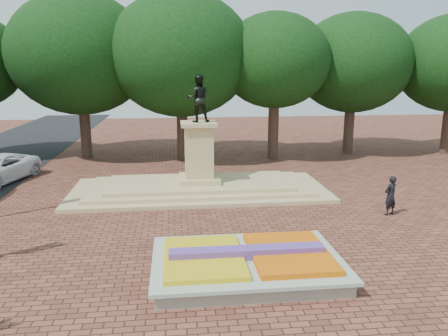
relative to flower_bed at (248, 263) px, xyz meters
name	(u,v)px	position (x,y,z in m)	size (l,w,h in m)	color
ground	(212,250)	(-1.03, 2.00, -0.38)	(90.00, 90.00, 0.00)	brown
flower_bed	(248,263)	(0.00, 0.00, 0.00)	(6.30, 4.30, 0.91)	gray
monument	(199,177)	(-1.03, 10.00, 0.50)	(14.00, 6.00, 6.40)	tan
tree_row_back	(221,69)	(1.31, 20.00, 6.29)	(44.80, 8.80, 10.43)	#37271E
pedestrian	(390,195)	(7.61, 5.14, 0.56)	(0.68, 0.45, 1.88)	black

